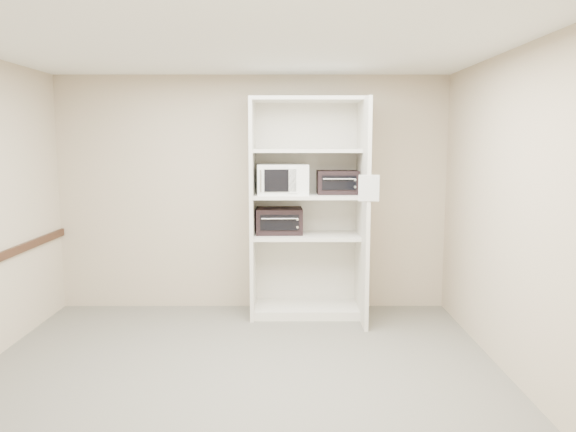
{
  "coord_description": "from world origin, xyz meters",
  "views": [
    {
      "loc": [
        0.4,
        -4.5,
        1.94
      ],
      "look_at": [
        0.41,
        1.41,
        1.16
      ],
      "focal_mm": 35.0,
      "sensor_mm": 36.0,
      "label": 1
    }
  ],
  "objects_px": {
    "shelving_unit": "(311,215)",
    "toaster_oven_lower": "(279,221)",
    "microwave": "(282,179)",
    "toaster_oven_upper": "(337,182)"
  },
  "relations": [
    {
      "from": "shelving_unit",
      "to": "toaster_oven_lower",
      "type": "xyz_separation_m",
      "value": [
        -0.35,
        0.06,
        -0.07
      ]
    },
    {
      "from": "microwave",
      "to": "toaster_oven_lower",
      "type": "height_order",
      "value": "microwave"
    },
    {
      "from": "toaster_oven_upper",
      "to": "toaster_oven_lower",
      "type": "relative_size",
      "value": 0.88
    },
    {
      "from": "toaster_oven_upper",
      "to": "toaster_oven_lower",
      "type": "bearing_deg",
      "value": 176.62
    },
    {
      "from": "shelving_unit",
      "to": "microwave",
      "type": "distance_m",
      "value": 0.52
    },
    {
      "from": "toaster_oven_upper",
      "to": "toaster_oven_lower",
      "type": "xyz_separation_m",
      "value": [
        -0.65,
        0.03,
        -0.44
      ]
    },
    {
      "from": "toaster_oven_upper",
      "to": "toaster_oven_lower",
      "type": "height_order",
      "value": "toaster_oven_upper"
    },
    {
      "from": "microwave",
      "to": "toaster_oven_upper",
      "type": "bearing_deg",
      "value": -1.19
    },
    {
      "from": "shelving_unit",
      "to": "toaster_oven_lower",
      "type": "height_order",
      "value": "shelving_unit"
    },
    {
      "from": "shelving_unit",
      "to": "toaster_oven_lower",
      "type": "bearing_deg",
      "value": 171.03
    }
  ]
}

